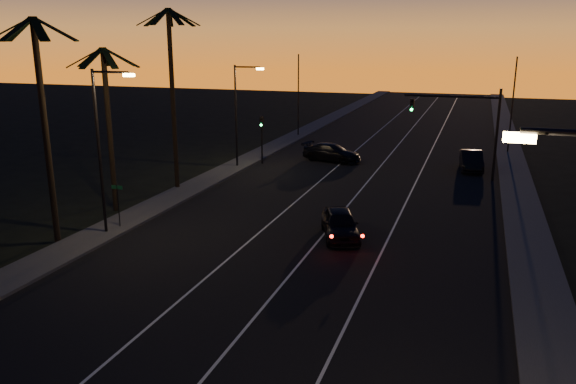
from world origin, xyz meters
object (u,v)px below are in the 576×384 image
(signal_mast, at_px, (465,117))
(right_car, at_px, (471,161))
(cross_car, at_px, (332,153))
(lead_car, at_px, (340,224))

(signal_mast, bearing_deg, right_car, 77.98)
(right_car, xyz_separation_m, cross_car, (-11.84, -0.29, -0.01))
(lead_car, height_order, cross_car, cross_car)
(lead_car, distance_m, cross_car, 20.14)
(signal_mast, bearing_deg, lead_car, -109.14)
(signal_mast, bearing_deg, cross_car, 164.93)
(signal_mast, distance_m, right_car, 5.21)
(cross_car, bearing_deg, lead_car, -74.27)
(signal_mast, relative_size, lead_car, 1.33)
(right_car, distance_m, cross_car, 11.85)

